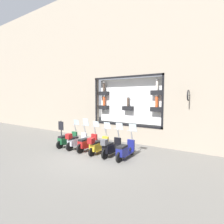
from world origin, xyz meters
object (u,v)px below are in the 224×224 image
object	(u,v)px
scooter_navy_0	(125,150)
scooter_green_5	(67,140)
scooter_silver_4	(76,141)
scooter_yellow_2	(98,145)
shop_sign_post	(61,131)
scooter_black_1	(110,147)
scooter_red_3	(87,143)

from	to	relation	value
scooter_navy_0	scooter_green_5	world-z (taller)	scooter_navy_0
scooter_silver_4	scooter_yellow_2	bearing A→B (deg)	-90.48
scooter_green_5	scooter_navy_0	bearing A→B (deg)	-89.95
scooter_silver_4	shop_sign_post	size ratio (longest dim) A/B	1.20
scooter_silver_4	scooter_navy_0	bearing A→B (deg)	-88.98
scooter_green_5	shop_sign_post	xyz separation A→B (m)	(0.27, 0.82, 0.38)
scooter_navy_0	shop_sign_post	size ratio (longest dim) A/B	1.20
shop_sign_post	scooter_green_5	bearing A→B (deg)	-108.11
scooter_navy_0	scooter_yellow_2	world-z (taller)	scooter_navy_0
scooter_black_1	scooter_green_5	xyz separation A→B (m)	(0.06, 3.22, -0.06)
scooter_yellow_2	scooter_red_3	xyz separation A→B (m)	(0.07, 0.80, -0.02)
shop_sign_post	scooter_silver_4	bearing A→B (deg)	-101.20
scooter_black_1	scooter_red_3	bearing A→B (deg)	87.85
scooter_navy_0	scooter_silver_4	size ratio (longest dim) A/B	1.00
scooter_navy_0	scooter_red_3	bearing A→B (deg)	89.96
scooter_red_3	scooter_silver_4	xyz separation A→B (m)	(-0.06, 0.80, 0.04)
scooter_red_3	shop_sign_post	bearing A→B (deg)	83.83
scooter_black_1	scooter_yellow_2	size ratio (longest dim) A/B	1.01
scooter_navy_0	scooter_green_5	bearing A→B (deg)	90.05
scooter_black_1	scooter_green_5	size ratio (longest dim) A/B	1.00
scooter_yellow_2	scooter_silver_4	bearing A→B (deg)	89.52
scooter_red_3	scooter_yellow_2	bearing A→B (deg)	-95.14
scooter_navy_0	scooter_black_1	xyz separation A→B (m)	(-0.06, 0.80, 0.05)
scooter_black_1	scooter_red_3	size ratio (longest dim) A/B	1.00
scooter_yellow_2	scooter_green_5	bearing A→B (deg)	88.40
scooter_black_1	shop_sign_post	bearing A→B (deg)	85.43
scooter_navy_0	shop_sign_post	bearing A→B (deg)	86.88
scooter_green_5	shop_sign_post	bearing A→B (deg)	71.89
scooter_red_3	shop_sign_post	world-z (taller)	scooter_red_3
scooter_yellow_2	scooter_red_3	size ratio (longest dim) A/B	0.99
scooter_black_1	scooter_yellow_2	xyz separation A→B (m)	(-0.01, 0.80, -0.02)
scooter_black_1	scooter_silver_4	world-z (taller)	scooter_silver_4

